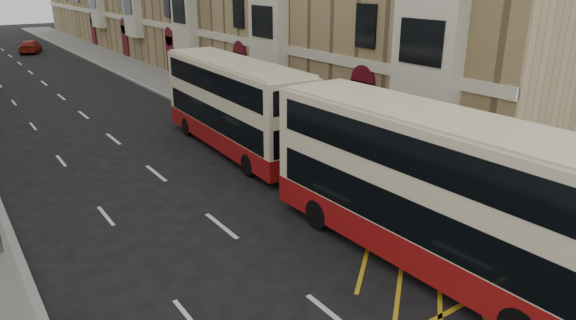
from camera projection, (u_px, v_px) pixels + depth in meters
pavement_right at (190, 92)px, 37.13m from camera, size 4.00×120.00×0.15m
kerb_right at (164, 96)px, 36.06m from camera, size 0.25×120.00×0.15m
road_markings at (33, 74)px, 44.48m from camera, size 10.00×110.00×0.01m
guard_railing at (446, 202)px, 17.16m from camera, size 0.06×6.56×1.01m
double_decker_front at (433, 191)px, 14.36m from camera, size 2.85×11.40×4.52m
double_decker_rear at (235, 106)px, 24.32m from camera, size 2.99×10.94×4.32m
pedestrian_far at (412, 183)px, 18.42m from camera, size 1.07×0.79×1.69m
car_red at (30, 47)px, 56.59m from camera, size 3.22×5.04×1.36m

